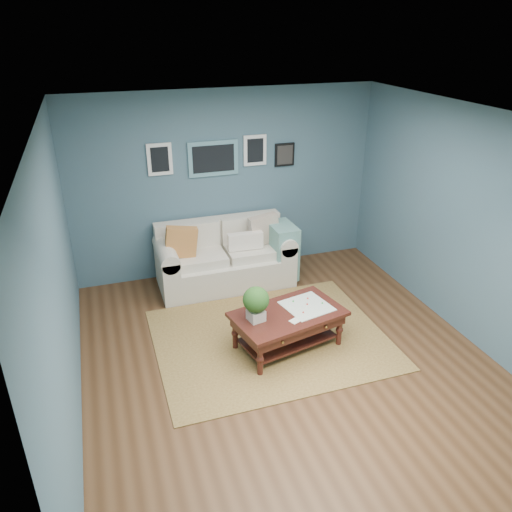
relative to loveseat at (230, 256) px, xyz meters
name	(u,v)px	position (x,y,z in m)	size (l,w,h in m)	color
room_shell	(288,250)	(0.10, -1.97, 0.95)	(5.00, 5.02, 2.70)	brown
area_rug	(270,339)	(0.06, -1.59, -0.41)	(2.75, 2.20, 0.01)	brown
loveseat	(230,256)	(0.00, 0.00, 0.00)	(1.97, 0.89, 1.01)	silver
coffee_table	(283,320)	(0.13, -1.80, -0.02)	(1.39, 0.99, 0.88)	#371211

